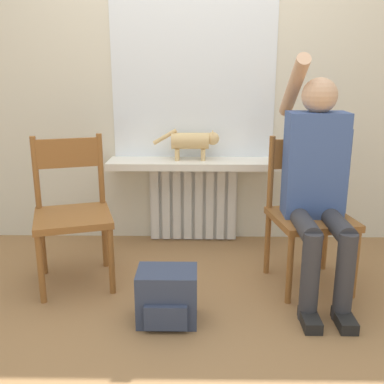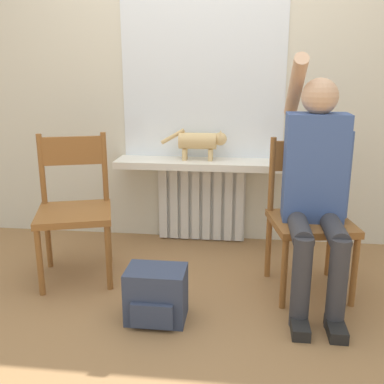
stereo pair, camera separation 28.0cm
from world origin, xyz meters
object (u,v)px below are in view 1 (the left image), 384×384
object	(u,v)px
chair_left	(72,210)
backpack	(167,296)
person	(318,179)
cat	(193,141)
chair_right	(309,211)

from	to	relation	value
chair_left	backpack	xyz separation A→B (m)	(0.61, -0.47, -0.32)
person	cat	xyz separation A→B (m)	(-0.72, 0.75, 0.09)
chair_left	cat	xyz separation A→B (m)	(0.73, 0.64, 0.32)
chair_right	cat	world-z (taller)	chair_right
chair_left	person	size ratio (longest dim) A/B	0.65
chair_left	chair_right	size ratio (longest dim) A/B	1.00
chair_left	chair_right	distance (m)	1.44
chair_right	cat	xyz separation A→B (m)	(-0.71, 0.64, 0.32)
chair_right	cat	distance (m)	1.01
chair_left	backpack	size ratio (longest dim) A/B	2.88
chair_right	person	xyz separation A→B (m)	(0.01, -0.11, 0.23)
chair_right	chair_left	bearing A→B (deg)	170.09
chair_right	person	size ratio (longest dim) A/B	0.65
cat	chair_right	bearing A→B (deg)	-41.91
person	chair_right	bearing A→B (deg)	94.39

